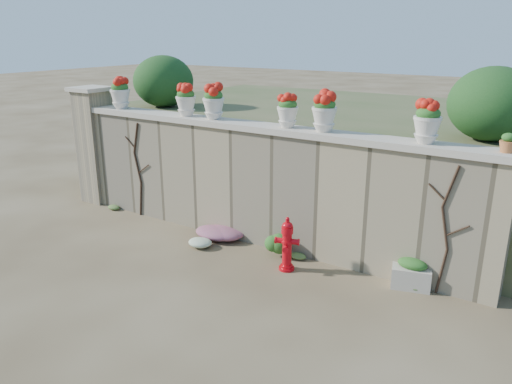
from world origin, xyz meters
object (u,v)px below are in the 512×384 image
Objects in this scene: fire_hydrant at (287,244)px; urn_pot_0 at (120,93)px; terracotta_pot at (508,144)px; planter_box at (411,274)px.

fire_hydrant is 1.41× the size of urn_pot_0.
terracotta_pot is at bearing 0.00° from urn_pot_0.
planter_box is at bearing -4.85° from fire_hydrant.
planter_box is 1.00× the size of urn_pot_0.
planter_box is at bearing -165.41° from terracotta_pot.
fire_hydrant is 1.88m from planter_box.
urn_pot_0 is (-6.09, 0.25, 2.19)m from planter_box.
planter_box is at bearing -2.35° from urn_pot_0.
urn_pot_0 reaches higher than planter_box.
urn_pot_0 is at bearing -180.00° from terracotta_pot.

